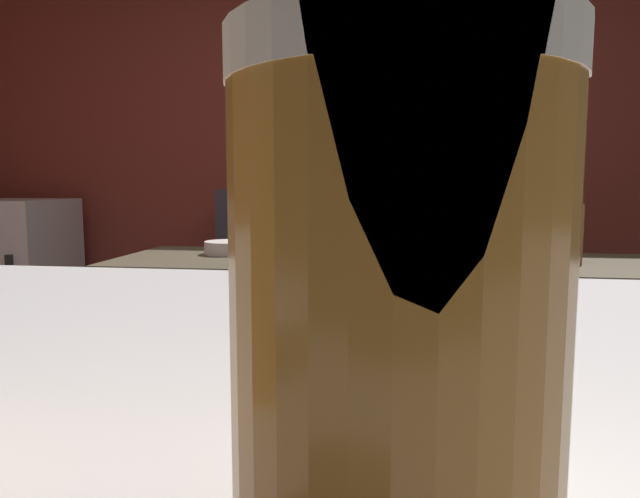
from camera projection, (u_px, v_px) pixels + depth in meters
wall_back at (350, 151)px, 3.51m from camera, size 5.20×0.10×2.70m
prep_counter at (406, 381)px, 2.10m from camera, size 2.10×0.60×0.89m
back_shelf at (306, 286)px, 3.36m from camera, size 0.96×0.36×1.12m
mini_fridge at (7, 289)px, 3.45m from camera, size 0.69×0.58×1.06m
bartender at (313, 244)px, 1.63m from camera, size 0.48×0.55×1.70m
knife_block at (564, 233)px, 1.95m from camera, size 0.10×0.08×0.27m
mixing_bowl at (228, 247)px, 2.23m from camera, size 0.18×0.18×0.05m
chefs_knife at (412, 261)px, 2.00m from camera, size 0.24×0.10×0.01m
pint_glass_near at (396, 298)px, 0.14m from camera, size 0.08×0.08×0.12m
bottle_soy at (342, 172)px, 3.26m from camera, size 0.06×0.06×0.25m
bottle_hot_sauce at (323, 177)px, 3.24m from camera, size 0.06×0.06×0.17m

